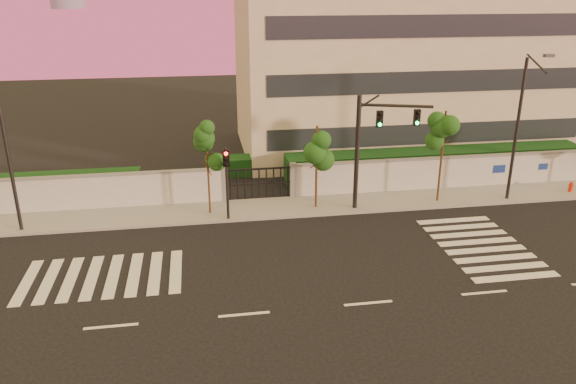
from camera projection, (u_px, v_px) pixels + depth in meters
name	position (u px, v px, depth m)	size (l,w,h in m)	color
ground	(368.00, 303.00, 22.53)	(120.00, 120.00, 0.00)	black
sidewalk	(314.00, 205.00, 32.21)	(60.00, 3.00, 0.15)	gray
perimeter_wall	(311.00, 180.00, 33.26)	(60.00, 0.36, 2.20)	#AAACB1
hedge_row	(319.00, 169.00, 36.04)	(41.00, 4.25, 1.80)	#103817
institutional_building	(402.00, 66.00, 42.05)	(24.40, 12.40, 12.25)	beige
road_markings	(311.00, 263.00, 25.76)	(57.00, 7.62, 0.02)	silver
street_tree_c	(207.00, 147.00, 29.71)	(1.43, 1.14, 5.31)	#382314
street_tree_d	(317.00, 149.00, 30.65)	(1.58, 1.26, 4.84)	#382314
street_tree_e	(444.00, 136.00, 31.41)	(1.56, 1.24, 5.44)	#382314
traffic_signal_main	(372.00, 139.00, 30.45)	(4.06, 1.38, 6.52)	black
traffic_signal_secondary	(227.00, 175.00, 29.37)	(0.32, 0.32, 4.09)	black
streetlight_west	(5.00, 147.00, 27.18)	(0.51, 2.05, 8.53)	black
streetlight_east	(520.00, 123.00, 31.32)	(0.52, 2.09, 8.69)	black
fire_hydrant	(571.00, 188.00, 34.01)	(0.29, 0.29, 0.78)	red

